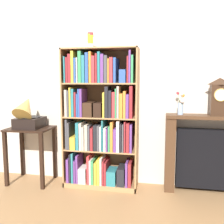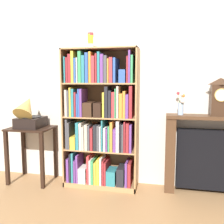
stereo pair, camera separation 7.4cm
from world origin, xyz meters
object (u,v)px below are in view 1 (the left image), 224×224
at_px(side_table_left, 31,142).
at_px(fireplace_mantel, 210,154).
at_px(mantel_clock, 219,97).
at_px(cup_stack, 91,41).
at_px(flower_vase, 181,105).
at_px(gramophone, 28,114).
at_px(bookshelf, 100,122).

relative_size(side_table_left, fireplace_mantel, 0.70).
xyz_separation_m(fireplace_mantel, mantel_clock, (0.07, -0.02, 0.71)).
bearing_deg(cup_stack, mantel_clock, 2.55).
height_order(cup_stack, flower_vase, cup_stack).
relative_size(gramophone, flower_vase, 1.72).
xyz_separation_m(bookshelf, fireplace_mantel, (1.36, 0.08, -0.37)).
bearing_deg(fireplace_mantel, bookshelf, -176.59).
bearing_deg(cup_stack, bookshelf, 5.44).
distance_m(cup_stack, gramophone, 1.25).
height_order(bookshelf, cup_stack, cup_stack).
height_order(fireplace_mantel, flower_vase, flower_vase).
relative_size(mantel_clock, flower_vase, 1.59).
height_order(bookshelf, fireplace_mantel, bookshelf).
bearing_deg(flower_vase, gramophone, -175.73).
bearing_deg(gramophone, mantel_clock, 3.60).
height_order(bookshelf, gramophone, bookshelf).
relative_size(gramophone, mantel_clock, 1.08).
bearing_deg(flower_vase, cup_stack, -176.68).
height_order(bookshelf, flower_vase, bookshelf).
height_order(bookshelf, side_table_left, bookshelf).
distance_m(fireplace_mantel, mantel_clock, 0.71).
relative_size(side_table_left, mantel_clock, 1.69).
height_order(cup_stack, side_table_left, cup_stack).
bearing_deg(fireplace_mantel, side_table_left, -176.93).
relative_size(bookshelf, flower_vase, 6.34).
bearing_deg(side_table_left, gramophone, -90.00).
distance_m(side_table_left, gramophone, 0.39).
bearing_deg(fireplace_mantel, flower_vase, -175.72).
bearing_deg(gramophone, flower_vase, 4.27).
xyz_separation_m(cup_stack, fireplace_mantel, (1.47, 0.09, -1.39)).
relative_size(bookshelf, fireplace_mantel, 1.65).
relative_size(fireplace_mantel, flower_vase, 3.85).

